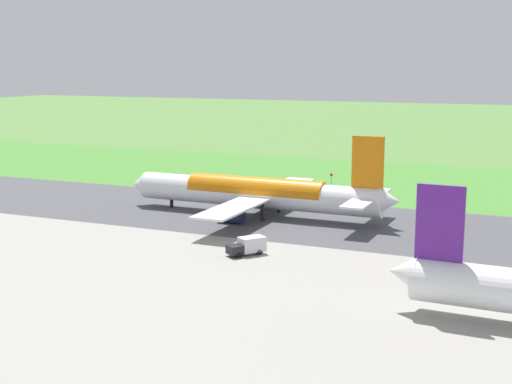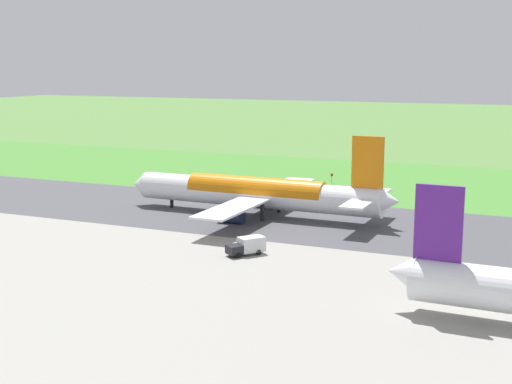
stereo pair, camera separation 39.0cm
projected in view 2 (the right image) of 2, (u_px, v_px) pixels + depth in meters
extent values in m
plane|color=#547F3D|center=(332.00, 223.00, 125.73)|extent=(800.00, 800.00, 0.00)
cube|color=#47474C|center=(332.00, 222.00, 125.73)|extent=(600.00, 34.84, 0.06)
cube|color=gray|center=(209.00, 306.00, 82.25)|extent=(440.00, 110.00, 0.05)
cube|color=#478534|center=(386.00, 186.00, 163.28)|extent=(600.00, 80.00, 0.04)
cylinder|color=white|center=(256.00, 194.00, 130.80)|extent=(48.05, 5.72, 5.20)
cone|color=white|center=(140.00, 184.00, 141.04)|extent=(3.05, 4.97, 4.94)
cone|color=white|center=(390.00, 201.00, 120.57)|extent=(3.55, 4.46, 4.42)
cube|color=orange|center=(368.00, 162.00, 121.04)|extent=(5.61, 0.56, 9.00)
cube|color=white|center=(358.00, 204.00, 117.23)|extent=(4.10, 9.04, 0.36)
cube|color=white|center=(375.00, 193.00, 127.11)|extent=(4.10, 9.04, 0.36)
cube|color=white|center=(235.00, 207.00, 120.59)|extent=(6.24, 22.06, 0.35)
cube|color=white|center=(283.00, 187.00, 140.35)|extent=(6.24, 22.06, 0.35)
cylinder|color=#23284C|center=(231.00, 216.00, 125.18)|extent=(4.53, 2.85, 2.80)
cylinder|color=#23284C|center=(265.00, 201.00, 138.65)|extent=(4.53, 2.85, 2.80)
cylinder|color=black|center=(172.00, 199.00, 138.57)|extent=(0.70, 0.70, 3.42)
cylinder|color=black|center=(262.00, 212.00, 126.45)|extent=(0.70, 0.70, 3.42)
cylinder|color=black|center=(279.00, 204.00, 133.63)|extent=(0.70, 0.70, 3.42)
cylinder|color=orange|center=(256.00, 191.00, 130.70)|extent=(26.46, 5.51, 5.23)
cone|color=white|center=(402.00, 272.00, 80.25)|extent=(3.44, 4.28, 4.17)
cube|color=#591E8C|center=(439.00, 223.00, 77.53)|extent=(5.30, 0.64, 8.50)
cube|color=black|center=(235.00, 250.00, 103.28)|extent=(3.07, 3.07, 1.30)
cube|color=silver|center=(251.00, 244.00, 104.59)|extent=(4.10, 4.43, 2.20)
cylinder|color=black|center=(238.00, 255.00, 102.55)|extent=(0.77, 0.90, 0.90)
cylinder|color=black|center=(232.00, 252.00, 104.25)|extent=(0.77, 0.90, 0.90)
cylinder|color=black|center=(258.00, 252.00, 104.24)|extent=(0.77, 0.90, 0.90)
cylinder|color=black|center=(252.00, 249.00, 105.94)|extent=(0.77, 0.90, 0.90)
cylinder|color=slate|center=(332.00, 180.00, 166.77)|extent=(0.10, 0.10, 1.78)
cube|color=red|center=(332.00, 175.00, 166.57)|extent=(0.60, 0.04, 0.60)
cone|color=orange|center=(314.00, 178.00, 172.55)|extent=(0.40, 0.40, 0.55)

